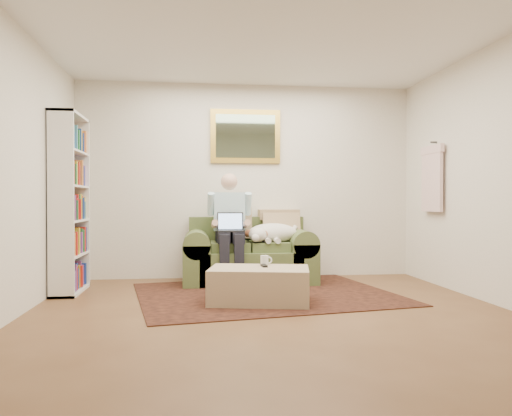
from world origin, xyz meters
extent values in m
cube|color=brown|center=(0.00, 0.00, 0.00)|extent=(4.50, 5.00, 0.01)
cube|color=white|center=(0.00, 0.00, 2.60)|extent=(4.50, 5.00, 0.01)
cube|color=white|center=(0.00, 2.50, 1.30)|extent=(4.50, 0.01, 2.60)
cube|color=black|center=(0.07, 1.21, 0.01)|extent=(3.06, 2.61, 0.01)
cube|color=#576334|center=(-0.02, 2.02, 0.20)|extent=(1.25, 0.80, 0.40)
cube|color=#576334|center=(-0.02, 2.36, 0.61)|extent=(1.51, 0.17, 0.41)
cube|color=#576334|center=(-0.68, 2.02, 0.25)|extent=(0.33, 0.80, 0.83)
cube|color=#576334|center=(0.63, 2.02, 0.25)|extent=(0.33, 0.80, 0.83)
cube|color=#576334|center=(-0.27, 1.97, 0.46)|extent=(0.47, 0.54, 0.12)
cube|color=#576334|center=(0.22, 1.97, 0.46)|extent=(0.47, 0.54, 0.12)
cube|color=black|center=(-0.27, 1.78, 0.67)|extent=(0.32, 0.22, 0.02)
cube|color=black|center=(-0.27, 1.90, 0.78)|extent=(0.32, 0.06, 0.22)
cube|color=#99BFF2|center=(-0.27, 1.89, 0.78)|extent=(0.29, 0.04, 0.19)
cube|color=tan|center=(-0.05, 0.75, 0.18)|extent=(1.09, 0.81, 0.36)
cylinder|color=white|center=(0.03, 0.95, 0.41)|extent=(0.08, 0.08, 0.10)
cube|color=black|center=(0.00, 0.82, 0.37)|extent=(0.06, 0.15, 0.02)
cube|color=gold|center=(-0.02, 2.48, 1.90)|extent=(0.94, 0.04, 0.72)
cube|color=gray|center=(-0.02, 2.46, 1.90)|extent=(0.80, 0.01, 0.58)
camera|label=1|loc=(-0.69, -4.21, 1.03)|focal=35.00mm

